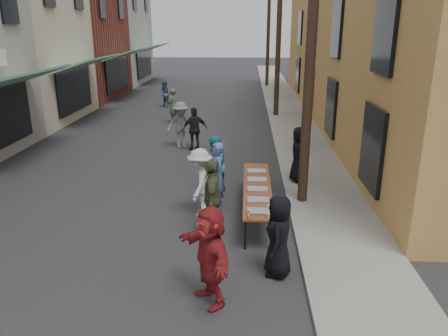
# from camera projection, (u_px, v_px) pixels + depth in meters

# --- Properties ---
(ground) EXTENTS (120.00, 120.00, 0.00)m
(ground) POSITION_uv_depth(u_px,v_px,m) (116.00, 253.00, 9.35)
(ground) COLOR #28282B
(ground) RESTS_ON ground
(sidewalk) EXTENTS (2.20, 60.00, 0.10)m
(sidewalk) POSITION_uv_depth(u_px,v_px,m) (289.00, 116.00, 23.32)
(sidewalk) COLOR gray
(sidewalk) RESTS_ON ground
(storefront_row) EXTENTS (8.00, 37.00, 9.00)m
(storefront_row) POSITION_uv_depth(u_px,v_px,m) (4.00, 36.00, 22.77)
(storefront_row) COLOR maroon
(storefront_row) RESTS_ON ground
(building_ochre) EXTENTS (10.00, 28.00, 10.00)m
(building_ochre) POSITION_uv_depth(u_px,v_px,m) (426.00, 18.00, 20.52)
(building_ochre) COLOR #BB9242
(building_ochre) RESTS_ON ground
(utility_pole_near) EXTENTS (0.26, 0.26, 9.00)m
(utility_pole_near) POSITION_uv_depth(u_px,v_px,m) (312.00, 32.00, 10.58)
(utility_pole_near) COLOR #2D2116
(utility_pole_near) RESTS_ON ground
(utility_pole_mid) EXTENTS (0.26, 0.26, 9.00)m
(utility_pole_mid) POSITION_uv_depth(u_px,v_px,m) (279.00, 29.00, 21.97)
(utility_pole_mid) COLOR #2D2116
(utility_pole_mid) RESTS_ON ground
(utility_pole_far) EXTENTS (0.26, 0.26, 9.00)m
(utility_pole_far) POSITION_uv_depth(u_px,v_px,m) (268.00, 27.00, 33.36)
(utility_pole_far) COLOR #2D2116
(utility_pole_far) RESTS_ON ground
(serving_table) EXTENTS (0.70, 4.00, 0.75)m
(serving_table) POSITION_uv_depth(u_px,v_px,m) (257.00, 188.00, 11.08)
(serving_table) COLOR brown
(serving_table) RESTS_ON ground
(catering_tray_sausage) EXTENTS (0.50, 0.33, 0.08)m
(catering_tray_sausage) POSITION_uv_depth(u_px,v_px,m) (259.00, 212.00, 9.49)
(catering_tray_sausage) COLOR maroon
(catering_tray_sausage) RESTS_ON serving_table
(catering_tray_foil_b) EXTENTS (0.50, 0.33, 0.08)m
(catering_tray_foil_b) POSITION_uv_depth(u_px,v_px,m) (258.00, 201.00, 10.11)
(catering_tray_foil_b) COLOR #B2B2B7
(catering_tray_foil_b) RESTS_ON serving_table
(catering_tray_buns) EXTENTS (0.50, 0.33, 0.08)m
(catering_tray_buns) POSITION_uv_depth(u_px,v_px,m) (258.00, 190.00, 10.77)
(catering_tray_buns) COLOR tan
(catering_tray_buns) RESTS_ON serving_table
(catering_tray_foil_d) EXTENTS (0.50, 0.33, 0.08)m
(catering_tray_foil_d) POSITION_uv_depth(u_px,v_px,m) (257.00, 180.00, 11.43)
(catering_tray_foil_d) COLOR #B2B2B7
(catering_tray_foil_d) RESTS_ON serving_table
(catering_tray_buns_end) EXTENTS (0.50, 0.33, 0.08)m
(catering_tray_buns_end) POSITION_uv_depth(u_px,v_px,m) (257.00, 172.00, 12.10)
(catering_tray_buns_end) COLOR tan
(catering_tray_buns_end) RESTS_ON serving_table
(condiment_jar_a) EXTENTS (0.07, 0.07, 0.08)m
(condiment_jar_a) POSITION_uv_depth(u_px,v_px,m) (249.00, 218.00, 9.22)
(condiment_jar_a) COLOR #A57F26
(condiment_jar_a) RESTS_ON serving_table
(condiment_jar_b) EXTENTS (0.07, 0.07, 0.08)m
(condiment_jar_b) POSITION_uv_depth(u_px,v_px,m) (249.00, 216.00, 9.31)
(condiment_jar_b) COLOR #A57F26
(condiment_jar_b) RESTS_ON serving_table
(condiment_jar_c) EXTENTS (0.07, 0.07, 0.08)m
(condiment_jar_c) POSITION_uv_depth(u_px,v_px,m) (249.00, 214.00, 9.41)
(condiment_jar_c) COLOR #A57F26
(condiment_jar_c) RESTS_ON serving_table
(cup_stack) EXTENTS (0.08, 0.08, 0.12)m
(cup_stack) POSITION_uv_depth(u_px,v_px,m) (269.00, 216.00, 9.24)
(cup_stack) COLOR tan
(cup_stack) RESTS_ON serving_table
(guest_front_a) EXTENTS (0.65, 0.87, 1.64)m
(guest_front_a) POSITION_uv_depth(u_px,v_px,m) (279.00, 236.00, 8.34)
(guest_front_a) COLOR black
(guest_front_a) RESTS_ON ground
(guest_front_b) EXTENTS (0.62, 0.76, 1.79)m
(guest_front_b) POSITION_uv_depth(u_px,v_px,m) (217.00, 176.00, 11.46)
(guest_front_b) COLOR #5365A2
(guest_front_b) RESTS_ON ground
(guest_front_c) EXTENTS (0.76, 0.92, 1.71)m
(guest_front_c) POSITION_uv_depth(u_px,v_px,m) (214.00, 165.00, 12.43)
(guest_front_c) COLOR teal
(guest_front_c) RESTS_ON ground
(guest_front_d) EXTENTS (0.74, 1.18, 1.75)m
(guest_front_d) POSITION_uv_depth(u_px,v_px,m) (200.00, 182.00, 11.05)
(guest_front_d) COLOR silver
(guest_front_d) RESTS_ON ground
(guest_front_e) EXTENTS (0.46, 1.07, 1.82)m
(guest_front_e) POSITION_uv_depth(u_px,v_px,m) (212.00, 198.00, 9.94)
(guest_front_e) COLOR #505A34
(guest_front_e) RESTS_ON ground
(guest_queue_back) EXTENTS (1.31, 1.71, 1.80)m
(guest_queue_back) POSITION_uv_depth(u_px,v_px,m) (210.00, 256.00, 7.47)
(guest_queue_back) COLOR maroon
(guest_queue_back) RESTS_ON ground
(server) EXTENTS (0.69, 0.92, 1.69)m
(server) POSITION_uv_depth(u_px,v_px,m) (299.00, 154.00, 13.18)
(server) COLOR black
(server) RESTS_ON sidewalk
(passerby_left) EXTENTS (1.34, 1.04, 1.82)m
(passerby_left) POSITION_uv_depth(u_px,v_px,m) (181.00, 125.00, 17.20)
(passerby_left) COLOR slate
(passerby_left) RESTS_ON ground
(passerby_mid) EXTENTS (1.07, 0.75, 1.69)m
(passerby_mid) POSITION_uv_depth(u_px,v_px,m) (195.00, 129.00, 16.83)
(passerby_mid) COLOR black
(passerby_mid) RESTS_ON ground
(passerby_right) EXTENTS (0.48, 0.67, 1.70)m
(passerby_right) POSITION_uv_depth(u_px,v_px,m) (172.00, 106.00, 21.67)
(passerby_right) COLOR #57693C
(passerby_right) RESTS_ON ground
(passerby_far) EXTENTS (0.96, 0.94, 1.56)m
(passerby_far) POSITION_uv_depth(u_px,v_px,m) (165.00, 94.00, 25.83)
(passerby_far) COLOR #456586
(passerby_far) RESTS_ON ground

